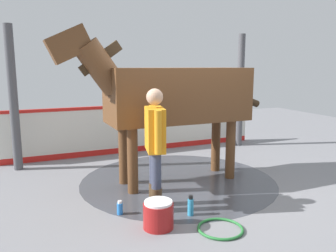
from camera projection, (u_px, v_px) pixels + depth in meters
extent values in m
cube|color=gray|center=(199.00, 185.00, 5.52)|extent=(16.00, 16.00, 0.02)
cylinder|color=#42444C|center=(178.00, 180.00, 5.74)|extent=(3.23, 3.23, 0.00)
cube|color=silver|center=(136.00, 129.00, 7.61)|extent=(0.32, 5.83, 0.99)
cube|color=red|center=(136.00, 106.00, 7.52)|extent=(0.35, 5.83, 0.06)
cube|color=red|center=(137.00, 149.00, 7.68)|extent=(0.33, 5.83, 0.12)
cylinder|color=#4C4C51|center=(13.00, 99.00, 6.12)|extent=(0.16, 0.16, 2.62)
cylinder|color=#4C4C51|center=(240.00, 91.00, 8.06)|extent=(0.16, 0.16, 2.62)
cube|color=brown|center=(179.00, 95.00, 5.49)|extent=(0.95, 2.31, 0.85)
cylinder|color=brown|center=(133.00, 160.00, 5.09)|extent=(0.16, 0.16, 1.01)
cylinder|color=brown|center=(124.00, 153.00, 5.52)|extent=(0.16, 0.16, 1.01)
cylinder|color=brown|center=(230.00, 149.00, 5.78)|extent=(0.16, 0.16, 1.01)
cylinder|color=brown|center=(216.00, 143.00, 6.20)|extent=(0.16, 0.16, 1.01)
cylinder|color=brown|center=(101.00, 67.00, 4.92)|extent=(0.42, 0.76, 0.84)
cube|color=#382819|center=(101.00, 58.00, 4.90)|extent=(0.09, 0.65, 0.52)
cube|color=brown|center=(69.00, 44.00, 4.69)|extent=(0.31, 0.66, 0.56)
cylinder|color=#382819|center=(242.00, 98.00, 5.99)|extent=(0.15, 0.70, 0.35)
cylinder|color=#47331E|center=(154.00, 194.00, 4.69)|extent=(0.15, 0.15, 0.32)
cylinder|color=#383D51|center=(154.00, 166.00, 4.62)|extent=(0.13, 0.13, 0.48)
cylinder|color=#47331E|center=(156.00, 200.00, 4.48)|extent=(0.15, 0.15, 0.32)
cylinder|color=#383D51|center=(156.00, 171.00, 4.42)|extent=(0.13, 0.13, 0.48)
cube|color=orange|center=(155.00, 129.00, 4.43)|extent=(0.50, 0.31, 0.57)
cylinder|color=orange|center=(152.00, 125.00, 4.70)|extent=(0.09, 0.09, 0.54)
cylinder|color=orange|center=(158.00, 132.00, 4.15)|extent=(0.09, 0.09, 0.54)
sphere|color=tan|center=(155.00, 97.00, 4.35)|extent=(0.22, 0.22, 0.22)
cylinder|color=maroon|center=(158.00, 216.00, 4.03)|extent=(0.36, 0.36, 0.30)
cylinder|color=white|center=(158.00, 202.00, 4.00)|extent=(0.33, 0.33, 0.03)
cylinder|color=#3399CC|center=(191.00, 207.00, 4.37)|extent=(0.08, 0.08, 0.22)
cylinder|color=black|center=(191.00, 197.00, 4.35)|extent=(0.05, 0.05, 0.05)
cylinder|color=blue|center=(120.00, 209.00, 4.41)|extent=(0.08, 0.08, 0.15)
cylinder|color=white|center=(120.00, 202.00, 4.39)|extent=(0.05, 0.05, 0.03)
torus|color=#267233|center=(220.00, 229.00, 4.00)|extent=(0.54, 0.54, 0.03)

